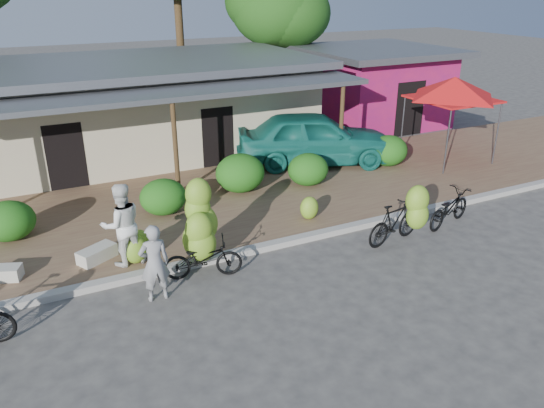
{
  "coord_description": "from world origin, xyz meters",
  "views": [
    {
      "loc": [
        -3.97,
        -8.1,
        5.93
      ],
      "look_at": [
        0.98,
        1.89,
        1.2
      ],
      "focal_mm": 35.0,
      "sensor_mm": 36.0,
      "label": 1
    }
  ],
  "objects_px": {
    "bike_far_right": "(449,208)",
    "vendor": "(154,263)",
    "red_canopy": "(454,88)",
    "bike_center": "(201,237)",
    "bystander": "(122,225)",
    "sack_far": "(2,273)",
    "tree_near_right": "(273,6)",
    "sack_near": "(97,254)",
    "bike_right": "(401,218)",
    "teal_van": "(314,138)"
  },
  "relations": [
    {
      "from": "bike_right",
      "to": "teal_van",
      "type": "bearing_deg",
      "value": -20.87
    },
    {
      "from": "sack_near",
      "to": "bystander",
      "type": "height_order",
      "value": "bystander"
    },
    {
      "from": "red_canopy",
      "to": "vendor",
      "type": "distance_m",
      "value": 12.17
    },
    {
      "from": "sack_near",
      "to": "vendor",
      "type": "distance_m",
      "value": 2.2
    },
    {
      "from": "sack_far",
      "to": "vendor",
      "type": "relative_size",
      "value": 0.46
    },
    {
      "from": "sack_near",
      "to": "vendor",
      "type": "height_order",
      "value": "vendor"
    },
    {
      "from": "tree_near_right",
      "to": "vendor",
      "type": "relative_size",
      "value": 3.96
    },
    {
      "from": "sack_near",
      "to": "teal_van",
      "type": "xyz_separation_m",
      "value": [
        7.84,
        3.76,
        0.74
      ]
    },
    {
      "from": "bike_right",
      "to": "sack_near",
      "type": "bearing_deg",
      "value": 61.57
    },
    {
      "from": "bike_far_right",
      "to": "sack_near",
      "type": "distance_m",
      "value": 8.78
    },
    {
      "from": "bike_center",
      "to": "bike_far_right",
      "type": "distance_m",
      "value": 6.58
    },
    {
      "from": "bike_right",
      "to": "sack_far",
      "type": "relative_size",
      "value": 2.36
    },
    {
      "from": "bike_center",
      "to": "vendor",
      "type": "xyz_separation_m",
      "value": [
        -1.2,
        -0.69,
        0.01
      ]
    },
    {
      "from": "bystander",
      "to": "sack_near",
      "type": "bearing_deg",
      "value": -41.55
    },
    {
      "from": "bystander",
      "to": "bike_right",
      "type": "bearing_deg",
      "value": 160.11
    },
    {
      "from": "tree_near_right",
      "to": "bike_far_right",
      "type": "bearing_deg",
      "value": -96.65
    },
    {
      "from": "bike_far_right",
      "to": "bystander",
      "type": "distance_m",
      "value": 8.18
    },
    {
      "from": "tree_near_right",
      "to": "red_canopy",
      "type": "distance_m",
      "value": 9.98
    },
    {
      "from": "sack_far",
      "to": "bystander",
      "type": "bearing_deg",
      "value": -10.5
    },
    {
      "from": "bike_center",
      "to": "sack_far",
      "type": "xyz_separation_m",
      "value": [
        -3.96,
        1.3,
        -0.55
      ]
    },
    {
      "from": "bike_far_right",
      "to": "sack_far",
      "type": "bearing_deg",
      "value": 62.85
    },
    {
      "from": "tree_near_right",
      "to": "bike_right",
      "type": "xyz_separation_m",
      "value": [
        -3.45,
        -13.81,
        -4.14
      ]
    },
    {
      "from": "tree_near_right",
      "to": "sack_near",
      "type": "xyz_separation_m",
      "value": [
        -10.15,
        -11.58,
        -4.57
      ]
    },
    {
      "from": "red_canopy",
      "to": "bike_center",
      "type": "xyz_separation_m",
      "value": [
        -10.15,
        -3.35,
        -1.81
      ]
    },
    {
      "from": "bystander",
      "to": "tree_near_right",
      "type": "bearing_deg",
      "value": -132.24
    },
    {
      "from": "tree_near_right",
      "to": "sack_far",
      "type": "distance_m",
      "value": 17.32
    },
    {
      "from": "vendor",
      "to": "tree_near_right",
      "type": "bearing_deg",
      "value": -122.63
    },
    {
      "from": "vendor",
      "to": "sack_far",
      "type": "bearing_deg",
      "value": -33.95
    },
    {
      "from": "tree_near_right",
      "to": "bike_far_right",
      "type": "distance_m",
      "value": 14.24
    },
    {
      "from": "bike_center",
      "to": "bike_far_right",
      "type": "bearing_deg",
      "value": -79.52
    },
    {
      "from": "red_canopy",
      "to": "bike_right",
      "type": "bearing_deg",
      "value": -141.93
    },
    {
      "from": "red_canopy",
      "to": "bike_far_right",
      "type": "relative_size",
      "value": 1.88
    },
    {
      "from": "bike_center",
      "to": "bystander",
      "type": "distance_m",
      "value": 1.72
    },
    {
      "from": "bike_right",
      "to": "teal_van",
      "type": "height_order",
      "value": "teal_van"
    },
    {
      "from": "bike_center",
      "to": "sack_near",
      "type": "relative_size",
      "value": 2.43
    },
    {
      "from": "bike_center",
      "to": "bike_right",
      "type": "xyz_separation_m",
      "value": [
        4.66,
        -0.95,
        -0.11
      ]
    },
    {
      "from": "bike_far_right",
      "to": "vendor",
      "type": "relative_size",
      "value": 1.14
    },
    {
      "from": "red_canopy",
      "to": "sack_far",
      "type": "height_order",
      "value": "red_canopy"
    },
    {
      "from": "bike_right",
      "to": "sack_near",
      "type": "xyz_separation_m",
      "value": [
        -6.7,
        2.22,
        -0.43
      ]
    },
    {
      "from": "red_canopy",
      "to": "sack_far",
      "type": "relative_size",
      "value": 4.67
    },
    {
      "from": "bike_right",
      "to": "sack_near",
      "type": "distance_m",
      "value": 7.07
    },
    {
      "from": "tree_near_right",
      "to": "bike_center",
      "type": "relative_size",
      "value": 3.13
    },
    {
      "from": "red_canopy",
      "to": "bike_center",
      "type": "bearing_deg",
      "value": -161.75
    },
    {
      "from": "bike_far_right",
      "to": "sack_near",
      "type": "xyz_separation_m",
      "value": [
        -8.58,
        1.88,
        -0.19
      ]
    },
    {
      "from": "red_canopy",
      "to": "sack_far",
      "type": "bearing_deg",
      "value": -171.76
    },
    {
      "from": "red_canopy",
      "to": "bystander",
      "type": "bearing_deg",
      "value": -167.86
    },
    {
      "from": "tree_near_right",
      "to": "sack_near",
      "type": "bearing_deg",
      "value": -131.22
    },
    {
      "from": "red_canopy",
      "to": "bike_far_right",
      "type": "distance_m",
      "value": 5.76
    },
    {
      "from": "tree_near_right",
      "to": "red_canopy",
      "type": "xyz_separation_m",
      "value": [
        2.03,
        -9.51,
        -2.23
      ]
    },
    {
      "from": "bystander",
      "to": "red_canopy",
      "type": "bearing_deg",
      "value": -171.48
    }
  ]
}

